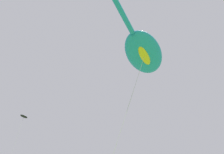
{
  "coord_description": "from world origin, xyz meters",
  "views": [
    {
      "loc": [
        -10.04,
        4.45,
        1.72
      ],
      "look_at": [
        -3.31,
        6.78,
        12.09
      ],
      "focal_mm": 34.85,
      "sensor_mm": 36.0,
      "label": 1
    }
  ],
  "objects": [
    {
      "name": "small_kite_box_yellow",
      "position": [
        6.08,
        22.74,
        22.61
      ],
      "size": [
        2.86,
        1.36,
        23.27
      ],
      "rotation": [
        0.0,
        0.0,
        2.53
      ],
      "color": "black",
      "rests_on": "ground"
    },
    {
      "name": "big_show_kite",
      "position": [
        -0.37,
        4.87,
        19.61
      ],
      "size": [
        11.42,
        6.86,
        20.27
      ],
      "rotation": [
        0.0,
        0.0,
        -0.17
      ],
      "color": "#1E8CBF",
      "rests_on": "ground"
    }
  ]
}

